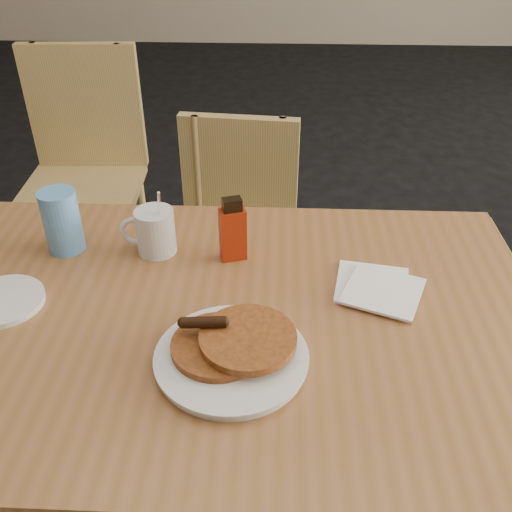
{
  "coord_description": "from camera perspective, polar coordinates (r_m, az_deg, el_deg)",
  "views": [
    {
      "loc": [
        0.09,
        -0.92,
        1.46
      ],
      "look_at": [
        0.05,
        0.03,
        0.81
      ],
      "focal_mm": 40.0,
      "sensor_mm": 36.0,
      "label": 1
    }
  ],
  "objects": [
    {
      "name": "floor",
      "position": [
        1.72,
        -1.89,
        -23.45
      ],
      "size": [
        10.0,
        10.0,
        0.0
      ],
      "primitive_type": "plane",
      "color": "black",
      "rests_on": "ground"
    },
    {
      "name": "main_table",
      "position": [
        1.13,
        -3.3,
        -7.28
      ],
      "size": [
        1.29,
        0.87,
        0.75
      ],
      "rotation": [
        0.0,
        0.0,
        -0.0
      ],
      "color": "#915A33",
      "rests_on": "floor"
    },
    {
      "name": "chair_main_far",
      "position": [
        1.85,
        -1.78,
        2.92
      ],
      "size": [
        0.41,
        0.41,
        0.83
      ],
      "rotation": [
        0.0,
        0.0,
        -0.1
      ],
      "color": "tan",
      "rests_on": "floor"
    },
    {
      "name": "chair_wall_extra",
      "position": [
        2.28,
        -16.82,
        9.74
      ],
      "size": [
        0.45,
        0.45,
        0.94
      ],
      "rotation": [
        0.0,
        0.0,
        0.05
      ],
      "color": "tan",
      "rests_on": "floor"
    },
    {
      "name": "pancake_plate",
      "position": [
        0.99,
        -2.44,
        -9.59
      ],
      "size": [
        0.27,
        0.27,
        0.07
      ],
      "rotation": [
        0.0,
        0.0,
        -0.36
      ],
      "color": "silver",
      "rests_on": "main_table"
    },
    {
      "name": "coffee_mug",
      "position": [
        1.26,
        -10.15,
        2.5
      ],
      "size": [
        0.12,
        0.09,
        0.16
      ],
      "rotation": [
        0.0,
        0.0,
        -0.14
      ],
      "color": "silver",
      "rests_on": "main_table"
    },
    {
      "name": "syrup_bottle",
      "position": [
        1.22,
        -2.35,
        2.5
      ],
      "size": [
        0.06,
        0.05,
        0.15
      ],
      "rotation": [
        0.0,
        0.0,
        0.3
      ],
      "color": "maroon",
      "rests_on": "main_table"
    },
    {
      "name": "napkin_stack",
      "position": [
        1.18,
        12.07,
        -3.15
      ],
      "size": [
        0.2,
        0.2,
        0.01
      ],
      "rotation": [
        0.0,
        0.0,
        -0.17
      ],
      "color": "white",
      "rests_on": "main_table"
    },
    {
      "name": "blue_tumbler",
      "position": [
        1.31,
        -18.84,
        3.32
      ],
      "size": [
        0.09,
        0.09,
        0.14
      ],
      "primitive_type": "cylinder",
      "rotation": [
        0.0,
        0.0,
        0.12
      ],
      "color": "#5B98D5",
      "rests_on": "main_table"
    },
    {
      "name": "side_saucer",
      "position": [
        1.22,
        -24.04,
        -4.15
      ],
      "size": [
        0.18,
        0.18,
        0.01
      ],
      "primitive_type": "cylinder",
      "rotation": [
        0.0,
        0.0,
        0.11
      ],
      "color": "silver",
      "rests_on": "main_table"
    }
  ]
}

